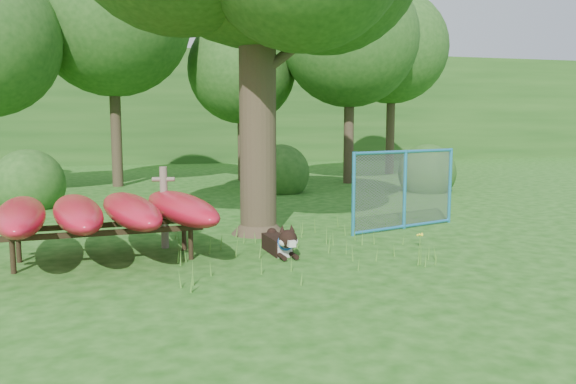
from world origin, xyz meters
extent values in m
plane|color=#164A0E|center=(0.00, 0.00, 0.00)|extent=(80.00, 80.00, 0.00)
cylinder|color=#34291C|center=(0.00, 2.74, 2.78)|extent=(0.73, 0.73, 5.56)
cone|color=#34291C|center=(0.00, 2.74, 0.28)|extent=(1.10, 1.10, 0.56)
cylinder|color=#34291C|center=(0.67, 2.72, 3.56)|extent=(1.55, 0.69, 1.18)
cylinder|color=#34291C|center=(-0.55, 2.98, 4.00)|extent=(1.21, 0.84, 1.14)
cylinder|color=#625A4A|center=(-1.84, 1.88, 0.71)|extent=(0.15, 0.15, 1.42)
cylinder|color=#625A4A|center=(-1.84, 1.88, 1.20)|extent=(0.39, 0.15, 0.08)
cylinder|color=black|center=(-4.03, 0.72, 0.25)|extent=(0.09, 0.09, 0.49)
cylinder|color=black|center=(-1.47, 0.93, 0.25)|extent=(0.09, 0.09, 0.49)
cylinder|color=black|center=(-4.09, 1.41, 0.25)|extent=(0.09, 0.09, 0.49)
cylinder|color=black|center=(-1.53, 1.62, 0.25)|extent=(0.09, 0.09, 0.49)
cube|color=black|center=(-2.75, 0.82, 0.51)|extent=(2.96, 0.32, 0.08)
cube|color=black|center=(-2.81, 1.51, 0.51)|extent=(2.96, 0.32, 0.08)
ellipsoid|color=red|center=(-3.96, 1.07, 0.79)|extent=(1.13, 3.03, 0.47)
ellipsoid|color=red|center=(-3.17, 1.14, 0.79)|extent=(1.23, 3.04, 0.47)
ellipsoid|color=red|center=(-2.38, 1.20, 0.79)|extent=(1.32, 3.04, 0.47)
ellipsoid|color=red|center=(-1.60, 1.26, 0.79)|extent=(1.42, 3.04, 0.47)
cube|color=black|center=(-0.03, 1.06, 0.14)|extent=(0.37, 0.82, 0.27)
cube|color=silver|center=(0.00, 0.72, 0.12)|extent=(0.26, 0.18, 0.25)
sphere|color=black|center=(0.02, 0.52, 0.34)|extent=(0.29, 0.29, 0.29)
cube|color=silver|center=(0.04, 0.38, 0.29)|extent=(0.13, 0.17, 0.10)
sphere|color=silver|center=(-0.07, 0.49, 0.29)|extent=(0.14, 0.14, 0.14)
sphere|color=silver|center=(0.11, 0.51, 0.29)|extent=(0.14, 0.14, 0.14)
cone|color=black|center=(-0.06, 0.56, 0.50)|extent=(0.11, 0.13, 0.14)
cone|color=black|center=(0.10, 0.57, 0.50)|extent=(0.13, 0.15, 0.14)
cylinder|color=black|center=(-0.08, 0.54, 0.06)|extent=(0.11, 0.34, 0.08)
cylinder|color=black|center=(0.12, 0.56, 0.06)|extent=(0.11, 0.34, 0.08)
sphere|color=black|center=(-0.02, 1.49, 0.25)|extent=(0.18, 0.18, 0.18)
torus|color=blue|center=(0.01, 0.61, 0.27)|extent=(0.29, 0.11, 0.28)
cylinder|color=#2A8DC7|center=(1.71, 2.04, 0.81)|extent=(0.09, 0.09, 1.62)
cylinder|color=#2A8DC7|center=(3.00, 2.46, 0.81)|extent=(0.09, 0.09, 1.62)
cylinder|color=#2A8DC7|center=(4.28, 2.89, 0.81)|extent=(0.09, 0.09, 1.62)
cylinder|color=#2A8DC7|center=(3.00, 2.46, 1.59)|extent=(2.58, 0.91, 0.06)
cylinder|color=#2A8DC7|center=(3.00, 2.46, 0.05)|extent=(2.58, 0.91, 0.06)
plane|color=gray|center=(3.00, 2.46, 0.81)|extent=(2.56, 0.85, 2.70)
cylinder|color=#48822A|center=(2.48, 0.80, 0.11)|extent=(0.02, 0.02, 0.22)
sphere|color=#FFF328|center=(2.48, 0.80, 0.22)|extent=(0.04, 0.04, 0.04)
sphere|color=#FFF328|center=(2.53, 0.81, 0.23)|extent=(0.04, 0.04, 0.04)
sphere|color=#FFF328|center=(2.45, 0.83, 0.21)|extent=(0.04, 0.04, 0.04)
sphere|color=#FFF328|center=(2.50, 0.76, 0.22)|extent=(0.04, 0.04, 0.04)
sphere|color=#FFF328|center=(2.46, 0.78, 0.23)|extent=(0.04, 0.04, 0.04)
cylinder|color=#34291C|center=(-3.00, 12.00, 2.62)|extent=(0.36, 0.36, 5.25)
sphere|color=#204C18|center=(-3.00, 12.00, 5.62)|extent=(5.20, 5.20, 5.20)
cylinder|color=#34291C|center=(1.50, 13.00, 1.92)|extent=(0.36, 0.36, 3.85)
sphere|color=#204C18|center=(1.50, 13.00, 4.12)|extent=(4.00, 4.00, 4.00)
cylinder|color=#34291C|center=(5.00, 11.00, 2.38)|extent=(0.36, 0.36, 4.76)
sphere|color=#204C18|center=(5.00, 11.00, 5.10)|extent=(4.80, 4.80, 4.80)
cylinder|color=#34291C|center=(8.00, 14.00, 2.45)|extent=(0.36, 0.36, 4.90)
sphere|color=#204C18|center=(8.00, 14.00, 5.25)|extent=(4.60, 4.60, 4.60)
sphere|color=#204C18|center=(-5.00, 7.50, 0.00)|extent=(1.80, 1.80, 1.80)
sphere|color=#204C18|center=(6.50, 8.00, 0.00)|extent=(1.80, 1.80, 1.80)
sphere|color=#204C18|center=(2.00, 9.00, 0.00)|extent=(1.80, 1.80, 1.80)
cube|color=#204C18|center=(0.00, 28.00, 3.00)|extent=(80.00, 12.00, 6.00)
camera|label=1|loc=(-2.18, -7.93, 2.17)|focal=35.00mm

